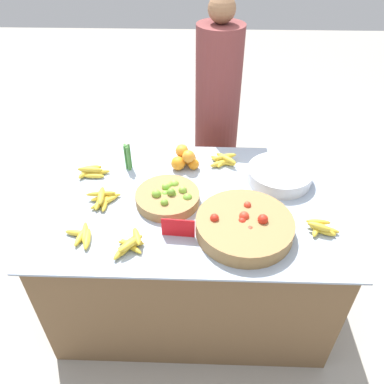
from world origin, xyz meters
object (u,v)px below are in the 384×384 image
at_px(tomato_basket, 244,226).
at_px(price_sign, 178,228).
at_px(metal_bowl, 279,175).
at_px(lime_bowl, 168,197).
at_px(vendor_person, 216,125).

bearing_deg(tomato_basket, price_sign, -173.29).
bearing_deg(price_sign, metal_bowl, 44.07).
xyz_separation_m(lime_bowl, metal_bowl, (0.61, 0.21, 0.01)).
xyz_separation_m(tomato_basket, vendor_person, (-0.11, 1.11, -0.07)).
bearing_deg(lime_bowl, tomato_basket, -29.06).
relative_size(tomato_basket, vendor_person, 0.29).
bearing_deg(lime_bowl, vendor_person, 73.02).
height_order(lime_bowl, price_sign, price_sign).
height_order(price_sign, vendor_person, vendor_person).
relative_size(price_sign, vendor_person, 0.10).
distance_m(tomato_basket, metal_bowl, 0.48).
height_order(tomato_basket, vendor_person, vendor_person).
bearing_deg(metal_bowl, price_sign, -139.93).
relative_size(lime_bowl, tomato_basket, 0.72).
bearing_deg(metal_bowl, tomato_basket, -118.54).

